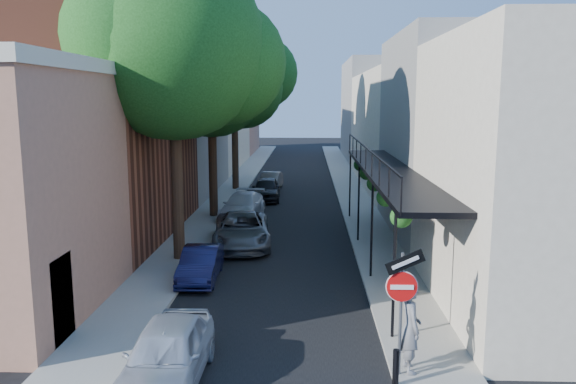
# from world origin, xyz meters

# --- Properties ---
(road_surface) EXTENTS (6.00, 64.00, 0.01)m
(road_surface) POSITION_xyz_m (0.00, 30.00, 0.01)
(road_surface) COLOR black
(road_surface) RESTS_ON ground
(sidewalk_left) EXTENTS (2.00, 64.00, 0.12)m
(sidewalk_left) POSITION_xyz_m (-4.00, 30.00, 0.06)
(sidewalk_left) COLOR gray
(sidewalk_left) RESTS_ON ground
(sidewalk_right) EXTENTS (2.00, 64.00, 0.12)m
(sidewalk_right) POSITION_xyz_m (4.00, 30.00, 0.06)
(sidewalk_right) COLOR gray
(sidewalk_right) RESTS_ON ground
(buildings_left) EXTENTS (10.10, 59.10, 12.00)m
(buildings_left) POSITION_xyz_m (-9.30, 28.76, 4.94)
(buildings_left) COLOR tan
(buildings_left) RESTS_ON ground
(buildings_right) EXTENTS (9.80, 55.00, 10.00)m
(buildings_right) POSITION_xyz_m (8.99, 29.49, 4.42)
(buildings_right) COLOR beige
(buildings_right) RESTS_ON ground
(sign_post) EXTENTS (0.89, 0.17, 2.99)m
(sign_post) POSITION_xyz_m (3.16, 0.97, 2.04)
(sign_post) COLOR #595B60
(sign_post) RESTS_ON ground
(bollard) EXTENTS (0.14, 0.14, 0.80)m
(bollard) POSITION_xyz_m (3.00, 0.50, 0.52)
(bollard) COLOR black
(bollard) RESTS_ON sidewalk_right
(oak_near) EXTENTS (7.48, 6.80, 11.42)m
(oak_near) POSITION_xyz_m (-3.37, 10.26, 7.88)
(oak_near) COLOR #331E14
(oak_near) RESTS_ON ground
(oak_mid) EXTENTS (6.60, 6.00, 10.20)m
(oak_mid) POSITION_xyz_m (-3.42, 18.23, 7.06)
(oak_mid) COLOR #331E14
(oak_mid) RESTS_ON ground
(oak_far) EXTENTS (7.70, 7.00, 11.90)m
(oak_far) POSITION_xyz_m (-3.35, 27.27, 8.26)
(oak_far) COLOR #331E14
(oak_far) RESTS_ON ground
(parked_car_a) EXTENTS (1.64, 4.04, 1.38)m
(parked_car_a) POSITION_xyz_m (-1.92, 0.59, 0.69)
(parked_car_a) COLOR #A7AEB9
(parked_car_a) RESTS_ON ground
(parked_car_b) EXTENTS (1.30, 3.47, 1.13)m
(parked_car_b) POSITION_xyz_m (-2.54, 7.71, 0.57)
(parked_car_b) COLOR #111236
(parked_car_b) RESTS_ON ground
(parked_car_c) EXTENTS (2.84, 5.21, 1.39)m
(parked_car_c) POSITION_xyz_m (-1.65, 12.23, 0.69)
(parked_car_c) COLOR #56585D
(parked_car_c) RESTS_ON ground
(parked_car_d) EXTENTS (2.28, 4.68, 1.31)m
(parked_car_d) POSITION_xyz_m (-2.26, 17.84, 0.66)
(parked_car_d) COLOR silver
(parked_car_d) RESTS_ON ground
(parked_car_e) EXTENTS (1.79, 4.15, 1.40)m
(parked_car_e) POSITION_xyz_m (-1.43, 23.25, 0.70)
(parked_car_e) COLOR black
(parked_car_e) RESTS_ON ground
(parked_car_f) EXTENTS (1.62, 3.67, 1.17)m
(parked_car_f) POSITION_xyz_m (-1.43, 27.38, 0.59)
(parked_car_f) COLOR slate
(parked_car_f) RESTS_ON ground
(pedestrian) EXTENTS (0.58, 0.80, 2.02)m
(pedestrian) POSITION_xyz_m (3.40, 1.18, 1.13)
(pedestrian) COLOR slate
(pedestrian) RESTS_ON sidewalk_right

